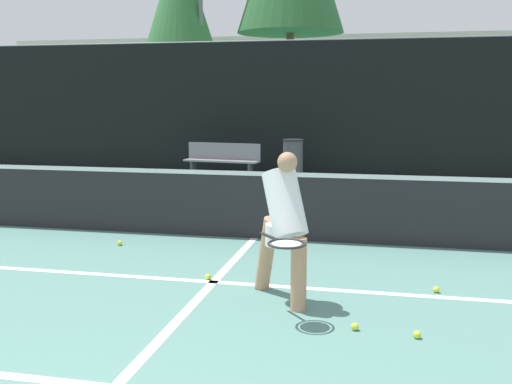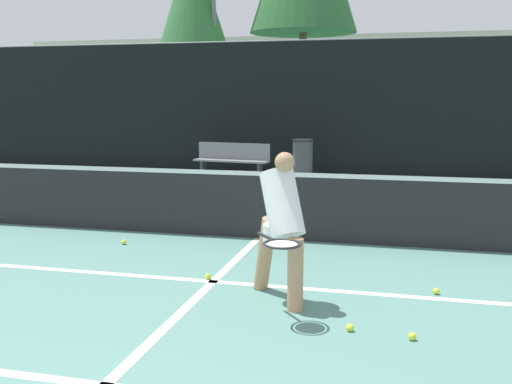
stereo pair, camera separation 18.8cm
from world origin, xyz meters
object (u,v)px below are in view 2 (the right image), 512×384
object	(u,v)px
player_practicing	(281,222)
parked_car	(503,144)
courtside_bench	(232,159)
trash_bin	(303,160)

from	to	relation	value
player_practicing	parked_car	size ratio (longest dim) A/B	0.37
courtside_bench	trash_bin	xyz separation A→B (m)	(1.70, 0.20, 0.01)
courtside_bench	parked_car	world-z (taller)	parked_car
parked_car	player_practicing	bearing A→B (deg)	-106.17
player_practicing	trash_bin	distance (m)	8.69
player_practicing	courtside_bench	distance (m)	8.90
player_practicing	trash_bin	world-z (taller)	player_practicing
courtside_bench	trash_bin	size ratio (longest dim) A/B	1.96
courtside_bench	trash_bin	world-z (taller)	trash_bin
trash_bin	player_practicing	bearing A→B (deg)	-81.91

